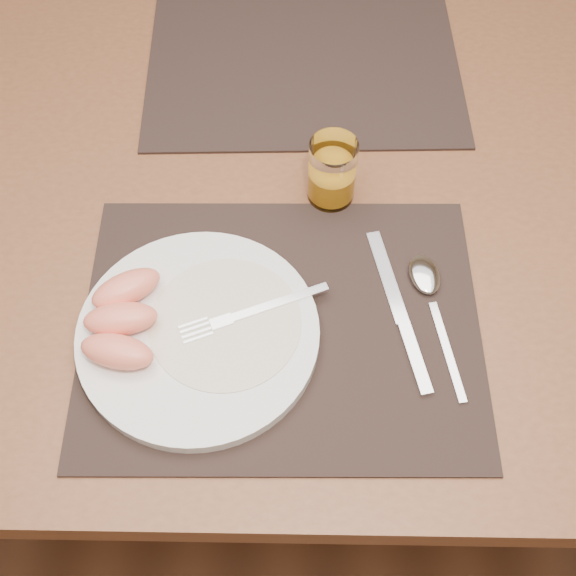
{
  "coord_description": "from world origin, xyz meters",
  "views": [
    {
      "loc": [
        0.01,
        -0.62,
        1.47
      ],
      "look_at": [
        0.01,
        -0.18,
        0.77
      ],
      "focal_mm": 45.0,
      "sensor_mm": 36.0,
      "label": 1
    }
  ],
  "objects_px": {
    "plate": "(198,334)",
    "knife": "(403,323)",
    "table": "(285,217)",
    "fork": "(242,315)",
    "placemat_near": "(281,325)",
    "spoon": "(428,285)",
    "juice_glass": "(332,174)",
    "placemat_far": "(303,62)"
  },
  "relations": [
    {
      "from": "placemat_near",
      "to": "fork",
      "type": "xyz_separation_m",
      "value": [
        -0.04,
        0.0,
        0.02
      ]
    },
    {
      "from": "table",
      "to": "knife",
      "type": "bearing_deg",
      "value": -57.58
    },
    {
      "from": "fork",
      "to": "knife",
      "type": "xyz_separation_m",
      "value": [
        0.18,
        0.0,
        -0.02
      ]
    },
    {
      "from": "placemat_far",
      "to": "spoon",
      "type": "height_order",
      "value": "spoon"
    },
    {
      "from": "placemat_near",
      "to": "juice_glass",
      "type": "distance_m",
      "value": 0.2
    },
    {
      "from": "knife",
      "to": "juice_glass",
      "type": "bearing_deg",
      "value": 112.9
    },
    {
      "from": "plate",
      "to": "knife",
      "type": "xyz_separation_m",
      "value": [
        0.23,
        0.02,
        -0.01
      ]
    },
    {
      "from": "table",
      "to": "placemat_near",
      "type": "xyz_separation_m",
      "value": [
        -0.0,
        -0.22,
        0.09
      ]
    },
    {
      "from": "plate",
      "to": "placemat_far",
      "type": "bearing_deg",
      "value": 75.87
    },
    {
      "from": "table",
      "to": "plate",
      "type": "relative_size",
      "value": 5.19
    },
    {
      "from": "plate",
      "to": "juice_glass",
      "type": "height_order",
      "value": "juice_glass"
    },
    {
      "from": "table",
      "to": "placemat_near",
      "type": "relative_size",
      "value": 3.11
    },
    {
      "from": "knife",
      "to": "placemat_far",
      "type": "bearing_deg",
      "value": 104.69
    },
    {
      "from": "plate",
      "to": "knife",
      "type": "bearing_deg",
      "value": 5.19
    },
    {
      "from": "fork",
      "to": "knife",
      "type": "relative_size",
      "value": 0.77
    },
    {
      "from": "plate",
      "to": "juice_glass",
      "type": "xyz_separation_m",
      "value": [
        0.15,
        0.21,
        0.03
      ]
    },
    {
      "from": "table",
      "to": "placemat_far",
      "type": "xyz_separation_m",
      "value": [
        0.02,
        0.22,
        0.09
      ]
    },
    {
      "from": "juice_glass",
      "to": "plate",
      "type": "bearing_deg",
      "value": -125.92
    },
    {
      "from": "fork",
      "to": "spoon",
      "type": "distance_m",
      "value": 0.22
    },
    {
      "from": "fork",
      "to": "table",
      "type": "bearing_deg",
      "value": 78.69
    },
    {
      "from": "placemat_near",
      "to": "plate",
      "type": "height_order",
      "value": "plate"
    },
    {
      "from": "placemat_near",
      "to": "juice_glass",
      "type": "xyz_separation_m",
      "value": [
        0.06,
        0.19,
        0.04
      ]
    },
    {
      "from": "fork",
      "to": "spoon",
      "type": "bearing_deg",
      "value": 13.3
    },
    {
      "from": "plate",
      "to": "placemat_near",
      "type": "bearing_deg",
      "value": 10.85
    },
    {
      "from": "spoon",
      "to": "juice_glass",
      "type": "distance_m",
      "value": 0.18
    },
    {
      "from": "placemat_far",
      "to": "juice_glass",
      "type": "xyz_separation_m",
      "value": [
        0.04,
        -0.25,
        0.04
      ]
    },
    {
      "from": "plate",
      "to": "juice_glass",
      "type": "bearing_deg",
      "value": 54.08
    },
    {
      "from": "spoon",
      "to": "plate",
      "type": "bearing_deg",
      "value": -165.12
    },
    {
      "from": "plate",
      "to": "spoon",
      "type": "xyz_separation_m",
      "value": [
        0.26,
        0.07,
        -0.0
      ]
    },
    {
      "from": "placemat_near",
      "to": "fork",
      "type": "distance_m",
      "value": 0.05
    },
    {
      "from": "plate",
      "to": "knife",
      "type": "relative_size",
      "value": 1.24
    },
    {
      "from": "placemat_near",
      "to": "plate",
      "type": "xyz_separation_m",
      "value": [
        -0.09,
        -0.02,
        0.01
      ]
    },
    {
      "from": "table",
      "to": "knife",
      "type": "height_order",
      "value": "knife"
    },
    {
      "from": "placemat_near",
      "to": "fork",
      "type": "bearing_deg",
      "value": 178.0
    },
    {
      "from": "table",
      "to": "placemat_near",
      "type": "height_order",
      "value": "placemat_near"
    },
    {
      "from": "placemat_far",
      "to": "knife",
      "type": "relative_size",
      "value": 2.06
    },
    {
      "from": "knife",
      "to": "juice_glass",
      "type": "height_order",
      "value": "juice_glass"
    },
    {
      "from": "placemat_near",
      "to": "spoon",
      "type": "relative_size",
      "value": 2.35
    },
    {
      "from": "juice_glass",
      "to": "placemat_far",
      "type": "bearing_deg",
      "value": 98.09
    },
    {
      "from": "placemat_far",
      "to": "fork",
      "type": "xyz_separation_m",
      "value": [
        -0.07,
        -0.44,
        0.02
      ]
    },
    {
      "from": "juice_glass",
      "to": "placemat_near",
      "type": "bearing_deg",
      "value": -107.16
    },
    {
      "from": "table",
      "to": "placemat_far",
      "type": "height_order",
      "value": "placemat_far"
    }
  ]
}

